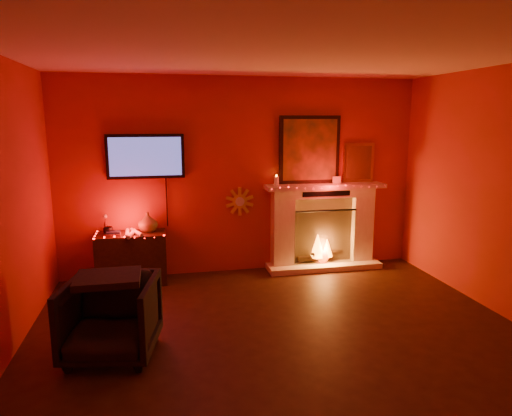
{
  "coord_description": "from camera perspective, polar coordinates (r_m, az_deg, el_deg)",
  "views": [
    {
      "loc": [
        -1.13,
        -3.69,
        2.12
      ],
      "look_at": [
        0.02,
        1.7,
        1.05
      ],
      "focal_mm": 32.0,
      "sensor_mm": 36.0,
      "label": 1
    }
  ],
  "objects": [
    {
      "name": "sunburst_clock",
      "position": [
        6.36,
        -2.05,
        0.82
      ],
      "size": [
        0.4,
        0.03,
        0.4
      ],
      "color": "gold",
      "rests_on": "room"
    },
    {
      "name": "fireplace",
      "position": [
        6.64,
        8.29,
        -1.29
      ],
      "size": [
        1.72,
        0.4,
        2.18
      ],
      "color": "beige",
      "rests_on": "floor"
    },
    {
      "name": "console_table",
      "position": [
        6.21,
        -15.19,
        -5.74
      ],
      "size": [
        0.89,
        0.54,
        0.94
      ],
      "color": "black",
      "rests_on": "floor"
    },
    {
      "name": "tv",
      "position": [
        6.16,
        -13.63,
        6.26
      ],
      "size": [
        1.0,
        0.07,
        1.24
      ],
      "color": "black",
      "rests_on": "room"
    },
    {
      "name": "armchair",
      "position": [
        4.43,
        -17.64,
        -12.97
      ],
      "size": [
        0.91,
        0.93,
        0.73
      ],
      "primitive_type": "imported",
      "rotation": [
        0.0,
        0.0,
        -0.19
      ],
      "color": "black",
      "rests_on": "floor"
    },
    {
      "name": "room",
      "position": [
        3.93,
        4.89,
        -0.38
      ],
      "size": [
        5.0,
        5.0,
        5.0
      ],
      "color": "black",
      "rests_on": "ground"
    }
  ]
}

